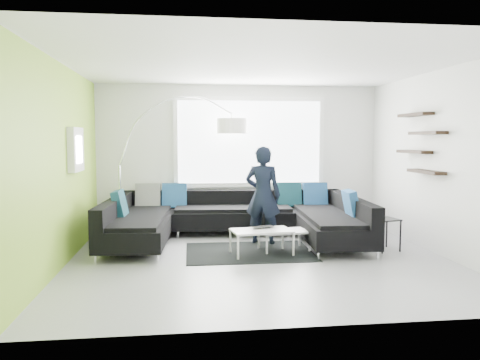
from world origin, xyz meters
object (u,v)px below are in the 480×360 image
Objects in this scene: person at (263,195)px; laptop at (265,228)px; arc_lamp at (119,166)px; side_table at (385,234)px; sectional_sofa at (235,220)px; coffee_table at (273,240)px.

person is 0.80m from laptop.
arc_lamp is at bearing 124.68° from laptop.
arc_lamp reaches higher than person.
person is (-1.83, 0.73, 0.57)m from side_table.
laptop is at bearing 178.33° from side_table.
laptop is at bearing -26.49° from arc_lamp.
sectional_sofa reaches higher than side_table.
side_table is (2.29, -0.80, -0.15)m from sectional_sofa.
person is (2.49, -1.11, -0.45)m from arc_lamp.
arc_lamp is (-2.02, 1.04, 0.87)m from sectional_sofa.
laptop reaches higher than coffee_table.
coffee_table is at bearing -9.46° from laptop.
side_table is at bearing -10.62° from coffee_table.
coffee_table is at bearing -51.20° from sectional_sofa.
laptop is at bearing 104.41° from person.
side_table is at bearing -15.64° from sectional_sofa.
sectional_sofa reaches higher than coffee_table.
arc_lamp is at bearing 156.87° from side_table.
arc_lamp is (-2.53, 1.77, 1.08)m from coffee_table.
person is at bearing 63.97° from laptop.
sectional_sofa is at bearing 160.65° from side_table.
coffee_table is at bearing 116.13° from person.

